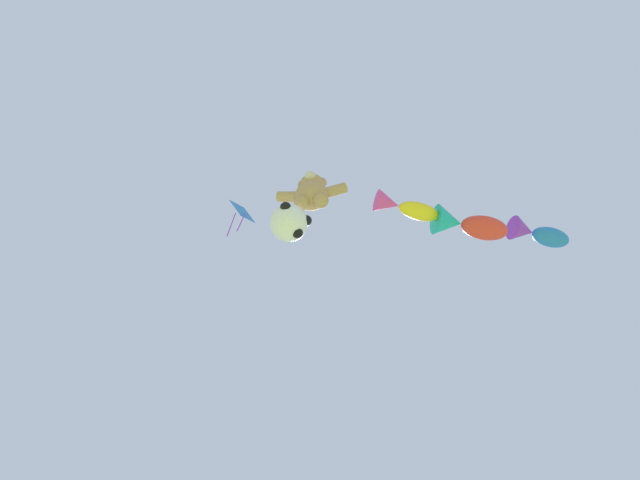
# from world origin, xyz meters

# --- Properties ---
(teddy_bear_kite) EXTENTS (1.96, 0.87, 1.99)m
(teddy_bear_kite) POSITION_xyz_m (0.23, 6.13, 12.69)
(teddy_bear_kite) COLOR tan
(soccer_ball_kite) EXTENTS (1.04, 1.03, 0.96)m
(soccer_ball_kite) POSITION_xyz_m (-0.33, 6.36, 11.19)
(soccer_ball_kite) COLOR white
(fish_kite_goldfin) EXTENTS (1.90, 1.24, 0.62)m
(fish_kite_goldfin) POSITION_xyz_m (2.67, 6.87, 12.59)
(fish_kite_goldfin) COLOR yellow
(fish_kite_crimson) EXTENTS (2.25, 1.42, 0.87)m
(fish_kite_crimson) POSITION_xyz_m (4.39, 7.66, 12.63)
(fish_kite_crimson) COLOR red
(fish_kite_cobalt) EXTENTS (1.93, 1.33, 0.75)m
(fish_kite_cobalt) POSITION_xyz_m (6.67, 8.53, 13.28)
(fish_kite_cobalt) COLOR blue
(diamond_kite) EXTENTS (0.65, 0.86, 2.37)m
(diamond_kite) POSITION_xyz_m (-2.14, 6.92, 14.06)
(diamond_kite) COLOR blue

